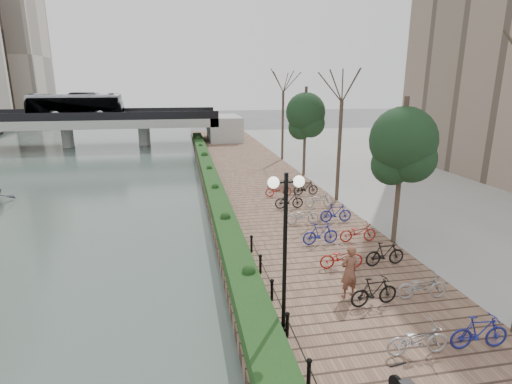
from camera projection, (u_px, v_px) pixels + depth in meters
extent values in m
cube|color=brown|center=(269.00, 200.00, 25.73)|extent=(8.00, 75.00, 0.50)
cube|color=gray|center=(487.00, 189.00, 28.52)|extent=(24.00, 75.00, 0.50)
cube|color=#143815|center=(213.00, 185.00, 27.36)|extent=(1.10, 56.00, 0.60)
cylinder|color=black|center=(309.00, 374.00, 9.46)|extent=(0.10, 0.10, 0.70)
cylinder|color=black|center=(287.00, 326.00, 11.36)|extent=(0.10, 0.10, 0.70)
cylinder|color=black|center=(272.00, 291.00, 13.26)|extent=(0.10, 0.10, 0.70)
cylinder|color=black|center=(260.00, 265.00, 15.15)|extent=(0.10, 0.10, 0.70)
cylinder|color=black|center=(251.00, 245.00, 17.05)|extent=(0.10, 0.10, 0.70)
cylinder|color=black|center=(285.00, 255.00, 11.20)|extent=(0.12, 0.12, 4.72)
cylinder|color=black|center=(286.00, 182.00, 10.65)|extent=(0.70, 0.06, 0.06)
sphere|color=white|center=(273.00, 183.00, 10.59)|extent=(0.32, 0.32, 0.32)
sphere|color=white|center=(299.00, 181.00, 10.71)|extent=(0.32, 0.32, 0.32)
imported|color=brown|center=(349.00, 271.00, 13.36)|extent=(0.77, 0.61, 1.87)
imported|color=#9E9FA2|center=(417.00, 339.00, 10.61)|extent=(0.60, 1.72, 0.90)
imported|color=black|center=(372.00, 289.00, 13.06)|extent=(0.47, 1.66, 1.00)
imported|color=maroon|center=(342.00, 258.00, 15.54)|extent=(0.60, 1.71, 0.90)
imported|color=navy|center=(320.00, 233.00, 18.00)|extent=(0.47, 1.66, 1.00)
imported|color=#9E9FA2|center=(303.00, 216.00, 20.48)|extent=(0.60, 1.71, 0.90)
imported|color=black|center=(290.00, 201.00, 22.93)|extent=(0.47, 1.66, 1.00)
imported|color=maroon|center=(279.00, 190.00, 25.41)|extent=(0.60, 1.72, 0.90)
imported|color=navy|center=(477.00, 330.00, 10.91)|extent=(0.47, 1.66, 1.00)
imported|color=#9E9FA2|center=(422.00, 286.00, 13.39)|extent=(0.60, 1.71, 0.90)
imported|color=black|center=(385.00, 253.00, 15.84)|extent=(0.47, 1.66, 1.00)
imported|color=maroon|center=(357.00, 231.00, 18.32)|extent=(0.60, 1.71, 0.90)
imported|color=navy|center=(336.00, 213.00, 20.78)|extent=(0.47, 1.66, 1.00)
imported|color=#9E9FA2|center=(319.00, 200.00, 23.26)|extent=(0.60, 1.71, 0.90)
imported|color=black|center=(306.00, 188.00, 25.71)|extent=(0.47, 1.66, 1.00)
cube|color=gray|center=(66.00, 122.00, 47.79)|extent=(36.00, 8.00, 1.00)
cube|color=black|center=(55.00, 117.00, 43.84)|extent=(36.00, 0.15, 0.90)
cube|color=black|center=(73.00, 112.00, 51.24)|extent=(36.00, 0.15, 0.90)
cylinder|color=gray|center=(68.00, 137.00, 48.25)|extent=(1.40, 1.40, 2.50)
cylinder|color=gray|center=(144.00, 135.00, 49.82)|extent=(1.40, 1.40, 2.50)
imported|color=silver|center=(76.00, 105.00, 47.50)|extent=(2.52, 10.77, 3.00)
cube|color=#B4A696|center=(8.00, 56.00, 75.36)|extent=(12.00, 12.00, 24.00)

